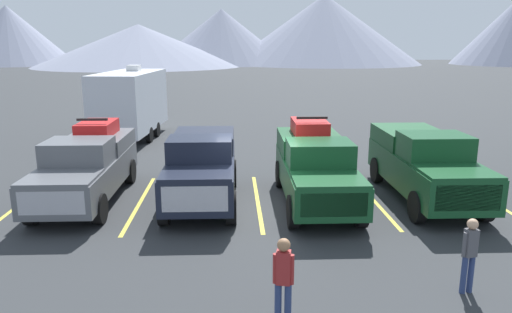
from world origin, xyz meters
The scene contains 14 objects.
ground_plane centered at (0.00, 0.00, 0.00)m, with size 240.00×240.00×0.00m, color #2D3033.
pickup_truck_a centered at (-5.33, 1.29, 1.13)m, with size 2.15×5.86×2.45m.
pickup_truck_b centered at (-1.71, 0.79, 1.15)m, with size 2.14×5.26×2.16m.
pickup_truck_c centered at (1.76, 0.65, 1.17)m, with size 2.14×5.65×2.56m.
pickup_truck_d centered at (5.27, 0.86, 1.15)m, with size 2.19×5.83×2.20m.
lot_stripe_a centered at (-7.33, 0.79, 0.00)m, with size 0.12×5.50×0.01m, color gold.
lot_stripe_b centered at (-3.67, 0.79, 0.00)m, with size 0.12×5.50×0.01m, color gold.
lot_stripe_c centered at (0.00, 0.79, 0.00)m, with size 0.12×5.50×0.01m, color gold.
lot_stripe_d centered at (3.67, 0.79, 0.00)m, with size 0.12×5.50×0.01m, color gold.
lot_stripe_e centered at (7.33, 0.79, 0.00)m, with size 0.12×5.50×0.01m, color gold.
camper_trailer_a centered at (-5.88, 10.99, 1.95)m, with size 2.89×7.47×3.70m.
person_a centered at (3.85, -5.12, 0.90)m, with size 0.34×0.22×1.56m.
person_b centered at (0.07, -6.14, 0.96)m, with size 0.36×0.24×1.66m.
mountain_ridge centered at (6.71, 94.46, 6.45)m, with size 137.67×52.20×15.01m.
Camera 1 is at (-0.77, -13.70, 4.88)m, focal length 34.08 mm.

